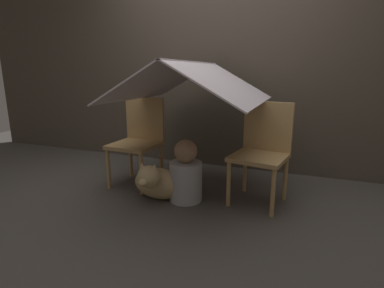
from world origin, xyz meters
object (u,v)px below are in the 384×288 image
Objects in this scene: chair_right at (262,148)px; person_front at (186,175)px; dog at (157,182)px; chair_left at (139,137)px.

person_front is (-0.61, -0.25, -0.24)m from chair_right.
chair_left is at bearing 136.99° from dog.
chair_right reaches higher than person_front.
chair_left is 1.56× the size of person_front.
chair_left is 0.70m from person_front.
person_front is (0.61, -0.25, -0.24)m from chair_left.
dog is (-0.24, -0.10, -0.07)m from person_front.
person_front is 0.27m from dog.
chair_left is 0.59m from dog.
chair_left and chair_right have the same top height.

